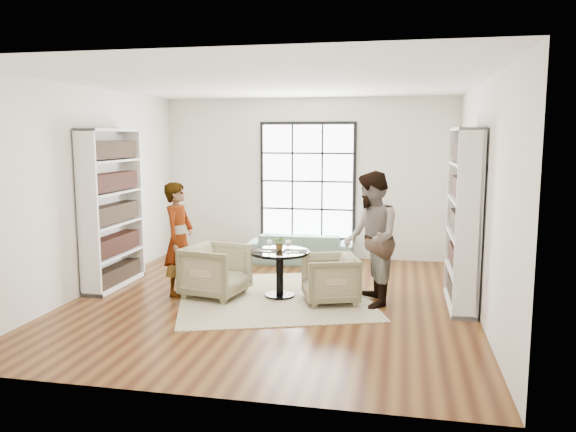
% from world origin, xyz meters
% --- Properties ---
extents(ground, '(6.00, 6.00, 0.00)m').
position_xyz_m(ground, '(0.00, 0.00, 0.00)').
color(ground, brown).
extents(room_shell, '(6.00, 6.01, 6.00)m').
position_xyz_m(room_shell, '(0.00, 0.54, 1.26)').
color(room_shell, silver).
rests_on(room_shell, ground).
extents(rug, '(3.35, 3.35, 0.01)m').
position_xyz_m(rug, '(-0.02, 0.18, 0.01)').
color(rug, beige).
rests_on(rug, ground).
extents(pedestal_table, '(0.84, 0.84, 0.67)m').
position_xyz_m(pedestal_table, '(0.07, 0.20, 0.49)').
color(pedestal_table, black).
rests_on(pedestal_table, ground).
extents(sofa, '(1.91, 0.80, 0.55)m').
position_xyz_m(sofa, '(-0.03, 2.45, 0.27)').
color(sofa, slate).
rests_on(sofa, ground).
extents(armchair_left, '(0.96, 0.94, 0.75)m').
position_xyz_m(armchair_left, '(-0.84, 0.04, 0.37)').
color(armchair_left, tan).
rests_on(armchair_left, ground).
extents(armchair_right, '(0.92, 0.91, 0.67)m').
position_xyz_m(armchair_right, '(0.81, 0.08, 0.33)').
color(armchair_right, tan).
rests_on(armchair_right, ground).
extents(person_left, '(0.42, 0.62, 1.64)m').
position_xyz_m(person_left, '(-1.39, 0.04, 0.82)').
color(person_left, gray).
rests_on(person_left, ground).
extents(person_right, '(0.88, 1.02, 1.83)m').
position_xyz_m(person_right, '(1.36, 0.08, 0.91)').
color(person_right, gray).
rests_on(person_right, ground).
extents(placemat_left, '(0.35, 0.27, 0.01)m').
position_xyz_m(placemat_left, '(-0.12, 0.17, 0.68)').
color(placemat_left, black).
rests_on(placemat_left, pedestal_table).
extents(placemat_right, '(0.35, 0.27, 0.01)m').
position_xyz_m(placemat_right, '(0.29, 0.21, 0.68)').
color(placemat_right, black).
rests_on(placemat_right, pedestal_table).
extents(cutlery_left, '(0.15, 0.22, 0.01)m').
position_xyz_m(cutlery_left, '(-0.12, 0.17, 0.68)').
color(cutlery_left, silver).
rests_on(cutlery_left, placemat_left).
extents(cutlery_right, '(0.15, 0.22, 0.01)m').
position_xyz_m(cutlery_right, '(0.29, 0.21, 0.68)').
color(cutlery_right, silver).
rests_on(cutlery_right, placemat_right).
extents(wine_glass_left, '(0.08, 0.08, 0.18)m').
position_xyz_m(wine_glass_left, '(-0.06, 0.08, 0.80)').
color(wine_glass_left, silver).
rests_on(wine_glass_left, pedestal_table).
extents(wine_glass_right, '(0.09, 0.09, 0.19)m').
position_xyz_m(wine_glass_right, '(0.21, 0.07, 0.81)').
color(wine_glass_right, silver).
rests_on(wine_glass_right, pedestal_table).
extents(flower_centerpiece, '(0.20, 0.18, 0.20)m').
position_xyz_m(flower_centerpiece, '(0.06, 0.26, 0.77)').
color(flower_centerpiece, gray).
rests_on(flower_centerpiece, pedestal_table).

